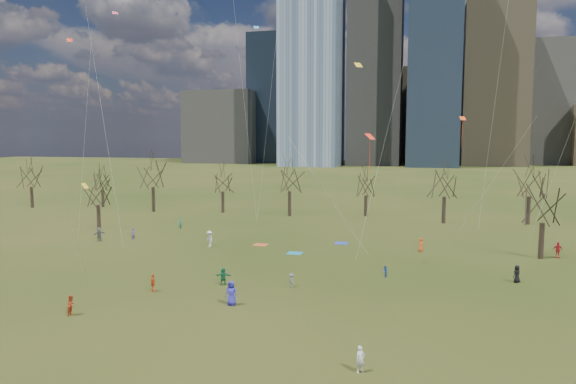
% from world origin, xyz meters
% --- Properties ---
extents(ground, '(500.00, 500.00, 0.00)m').
position_xyz_m(ground, '(0.00, 0.00, 0.00)').
color(ground, black).
rests_on(ground, ground).
extents(downtown_skyline, '(212.50, 78.00, 118.00)m').
position_xyz_m(downtown_skyline, '(-2.43, 210.64, 39.01)').
color(downtown_skyline, slate).
rests_on(downtown_skyline, ground).
extents(bare_tree_row, '(113.04, 29.80, 9.50)m').
position_xyz_m(bare_tree_row, '(-0.09, 37.22, 6.12)').
color(bare_tree_row, black).
rests_on(bare_tree_row, ground).
extents(blanket_teal, '(1.60, 1.50, 0.03)m').
position_xyz_m(blanket_teal, '(0.28, 13.94, 0.01)').
color(blanket_teal, '#197297').
rests_on(blanket_teal, ground).
extents(blanket_navy, '(1.60, 1.50, 0.03)m').
position_xyz_m(blanket_navy, '(4.46, 20.56, 0.01)').
color(blanket_navy, '#233CA7').
rests_on(blanket_navy, ground).
extents(blanket_crimson, '(1.60, 1.50, 0.03)m').
position_xyz_m(blanket_crimson, '(-4.75, 17.23, 0.01)').
color(blanket_crimson, '#C14926').
rests_on(blanket_crimson, ground).
extents(person_0, '(0.92, 0.60, 1.88)m').
position_xyz_m(person_0, '(-0.20, -4.42, 0.94)').
color(person_0, '#2F2AB7').
rests_on(person_0, ground).
extents(person_1, '(0.65, 0.61, 1.49)m').
position_xyz_m(person_1, '(10.61, -13.25, 0.74)').
color(person_1, silver).
rests_on(person_1, ground).
extents(person_2, '(0.61, 0.76, 1.47)m').
position_xyz_m(person_2, '(-10.53, -9.38, 0.74)').
color(person_2, '#B53619').
rests_on(person_2, ground).
extents(person_3, '(0.81, 0.89, 1.20)m').
position_xyz_m(person_3, '(3.08, 1.35, 0.60)').
color(person_3, slate).
rests_on(person_3, ground).
extents(person_4, '(0.84, 0.90, 1.48)m').
position_xyz_m(person_4, '(-7.72, -2.81, 0.74)').
color(person_4, '#E94919').
rests_on(person_4, ground).
extents(person_5, '(1.48, 0.79, 1.53)m').
position_xyz_m(person_5, '(-2.82, 0.50, 0.76)').
color(person_5, '#186E43').
rests_on(person_5, ground).
extents(person_6, '(0.88, 0.88, 1.55)m').
position_xyz_m(person_6, '(21.95, 7.66, 0.77)').
color(person_6, black).
rests_on(person_6, ground).
extents(person_7, '(0.42, 0.58, 1.48)m').
position_xyz_m(person_7, '(-21.10, 16.16, 0.74)').
color(person_7, '#694489').
rests_on(person_7, ground).
extents(person_8, '(0.57, 0.64, 1.09)m').
position_xyz_m(person_8, '(10.61, 6.44, 0.55)').
color(person_8, '#2450A0').
rests_on(person_8, ground).
extents(person_9, '(1.38, 1.34, 1.89)m').
position_xyz_m(person_9, '(-10.23, 14.80, 0.95)').
color(person_9, silver).
rests_on(person_9, ground).
extents(person_10, '(1.06, 0.57, 1.71)m').
position_xyz_m(person_10, '(27.81, 18.82, 0.85)').
color(person_10, red).
rests_on(person_10, ground).
extents(person_11, '(1.24, 1.66, 1.74)m').
position_xyz_m(person_11, '(-24.66, 14.36, 0.87)').
color(person_11, slate).
rests_on(person_11, ground).
extents(person_12, '(0.70, 0.87, 1.55)m').
position_xyz_m(person_12, '(13.76, 18.38, 0.77)').
color(person_12, '#E14F19').
rests_on(person_12, ground).
extents(person_13, '(0.64, 0.60, 1.47)m').
position_xyz_m(person_13, '(-18.94, 24.90, 0.74)').
color(person_13, '#1A786B').
rests_on(person_13, ground).
extents(kites_airborne, '(52.70, 45.39, 33.62)m').
position_xyz_m(kites_airborne, '(3.78, 15.33, 14.78)').
color(kites_airborne, yellow).
rests_on(kites_airborne, ground).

